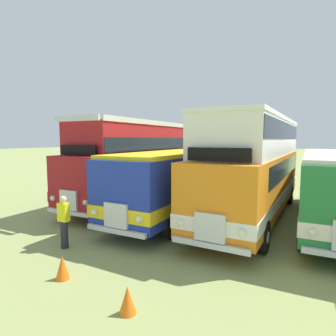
# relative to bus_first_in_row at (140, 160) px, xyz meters

# --- Properties ---
(ground_plane) EXTENTS (200.00, 200.00, 0.00)m
(ground_plane) POSITION_rel_bus_first_in_row_xyz_m (6.41, -0.39, -2.36)
(ground_plane) COLOR #8C9956
(bus_first_in_row) EXTENTS (2.72, 10.50, 4.52)m
(bus_first_in_row) POSITION_rel_bus_first_in_row_xyz_m (0.00, 0.00, 0.00)
(bus_first_in_row) COLOR maroon
(bus_first_in_row) RESTS_ON ground
(bus_second_in_row) EXTENTS (2.63, 11.40, 2.99)m
(bus_second_in_row) POSITION_rel_bus_first_in_row_xyz_m (3.21, -0.55, -0.60)
(bus_second_in_row) COLOR #1E339E
(bus_second_in_row) RESTS_ON ground
(bus_third_in_row) EXTENTS (2.80, 11.41, 4.49)m
(bus_third_in_row) POSITION_rel_bus_first_in_row_xyz_m (6.41, -0.27, 0.12)
(bus_third_in_row) COLOR orange
(bus_third_in_row) RESTS_ON ground
(bus_fourth_in_row) EXTENTS (2.77, 10.37, 2.99)m
(bus_fourth_in_row) POSITION_rel_bus_first_in_row_xyz_m (9.61, 0.04, -0.61)
(bus_fourth_in_row) COLOR #237538
(bus_fourth_in_row) RESTS_ON ground
(cone_near_end) EXTENTS (0.36, 0.36, 0.61)m
(cone_near_end) POSITION_rel_bus_first_in_row_xyz_m (3.24, -8.50, -2.05)
(cone_near_end) COLOR orange
(cone_near_end) RESTS_ON ground
(cone_mid_row) EXTENTS (0.36, 0.36, 0.58)m
(cone_mid_row) POSITION_rel_bus_first_in_row_xyz_m (5.55, -8.90, -2.07)
(cone_mid_row) COLOR orange
(cone_mid_row) RESTS_ON ground
(marshal_person) EXTENTS (0.36, 0.24, 1.73)m
(marshal_person) POSITION_rel_bus_first_in_row_xyz_m (1.67, -7.00, -1.47)
(marshal_person) COLOR #23232D
(marshal_person) RESTS_ON ground
(rope_fence_line) EXTENTS (18.89, 0.08, 1.05)m
(rope_fence_line) POSITION_rel_bus_first_in_row_xyz_m (6.41, 9.70, -1.71)
(rope_fence_line) COLOR #8C704C
(rope_fence_line) RESTS_ON ground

